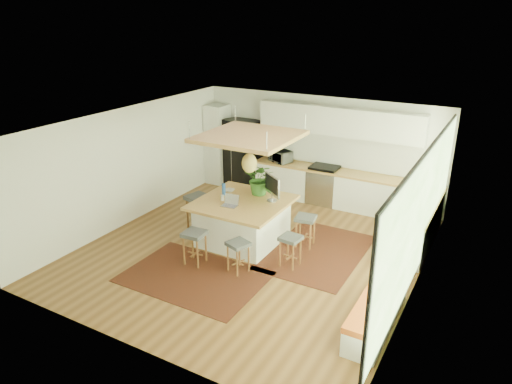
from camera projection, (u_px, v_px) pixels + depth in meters
The scene contains 33 objects.
floor at pixel (253, 250), 9.84m from camera, with size 7.00×7.00×0.00m, color brown.
ceiling at pixel (252, 123), 8.86m from camera, with size 7.00×7.00×0.00m, color white.
wall_back at pixel (319, 148), 12.20m from camera, with size 6.50×6.50×0.00m, color white.
wall_front at pixel (128, 269), 6.51m from camera, with size 6.50×6.50×0.00m, color white.
wall_left at pixel (130, 165), 10.83m from camera, with size 7.00×7.00×0.00m, color white.
wall_right at pixel (421, 224), 7.87m from camera, with size 7.00×7.00×0.00m, color white.
window_wall at pixel (419, 221), 7.87m from camera, with size 0.10×6.20×2.60m, color black, non-canonical shape.
pantry at pixel (218, 144), 13.37m from camera, with size 0.55×0.60×2.25m, color white.
back_counter_base at pixel (333, 188), 12.02m from camera, with size 4.20×0.60×0.88m, color white.
back_counter_top at pixel (334, 171), 11.85m from camera, with size 4.24×0.64×0.05m, color #B0813E.
backsplash at pixel (339, 151), 11.93m from camera, with size 4.20×0.02×0.80m, color white.
upper_cabinets at pixel (339, 121), 11.51m from camera, with size 4.20×0.34×0.70m, color white.
range at pixel (324, 184), 12.11m from camera, with size 0.76×0.62×1.00m, color #A5A5AA, non-canonical shape.
right_counter_base at pixel (419, 225), 9.98m from camera, with size 0.60×2.50×0.88m, color white.
right_counter_top at pixel (422, 205), 9.81m from camera, with size 0.64×2.54×0.05m, color #B0813E.
window_bench at pixel (377, 311), 7.43m from camera, with size 0.52×2.00×0.50m, color white, non-canonical shape.
ceiling_panel at pixel (249, 149), 9.56m from camera, with size 1.86×1.86×0.80m, color #B0813E, non-canonical shape.
rug_near at pixel (194, 277), 8.85m from camera, with size 2.60×1.80×0.01m, color black.
rug_right at pixel (317, 252), 9.75m from camera, with size 1.80×2.60×0.01m, color black.
fridge at pixel (243, 155), 13.08m from camera, with size 0.95×0.74×1.91m, color black, non-canonical shape.
island at pixel (243, 221), 10.08m from camera, with size 1.85×1.85×0.93m, color #B0813E, non-canonical shape.
stool_near_left at pixel (195, 247), 9.21m from camera, with size 0.41×0.41×0.69m, color #3D3F43, non-canonical shape.
stool_near_right at pixel (238, 255), 8.92m from camera, with size 0.37×0.37×0.63m, color #3D3F43, non-canonical shape.
stool_right_front at pixel (290, 250), 9.12m from camera, with size 0.38×0.38×0.64m, color #3D3F43, non-canonical shape.
stool_right_back at pixel (305, 231), 9.90m from camera, with size 0.40×0.40×0.68m, color #3D3F43, non-canonical shape.
stool_left_side at pixel (199, 214), 10.72m from camera, with size 0.47×0.47×0.80m, color #3D3F43, non-canonical shape.
laptop at pixel (229, 201), 9.62m from camera, with size 0.32×0.34×0.24m, color #A5A5AA, non-canonical shape.
monitor at pixel (272, 189), 9.83m from camera, with size 0.62×0.22×0.58m, color #A5A5AA, non-canonical shape.
microwave at pixel (280, 155), 12.43m from camera, with size 0.58×0.32×0.39m, color #A5A5AA.
island_plant at pixel (260, 182), 10.18m from camera, with size 0.65×0.72×0.56m, color #1E4C19.
island_bowl at pixel (230, 190), 10.43m from camera, with size 0.21×0.21×0.05m, color beige.
island_bottle_0 at pixel (223, 191), 10.21m from camera, with size 0.07×0.07×0.19m, color blue.
island_bottle_1 at pixel (222, 196), 9.94m from camera, with size 0.07×0.07×0.19m, color white.
Camera 1 is at (4.33, -7.59, 4.70)m, focal length 32.96 mm.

